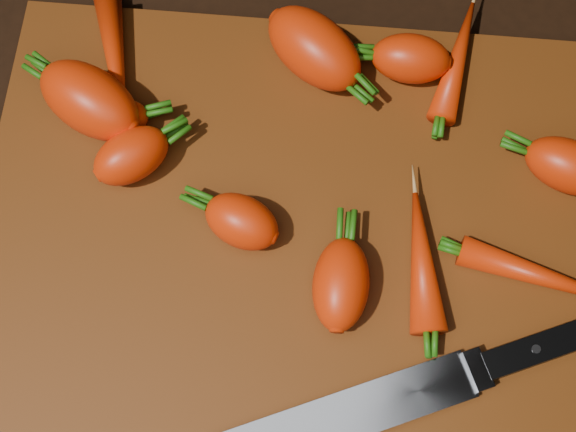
{
  "coord_description": "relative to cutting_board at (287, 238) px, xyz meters",
  "views": [
    {
      "loc": [
        0.02,
        -0.2,
        0.62
      ],
      "look_at": [
        0.0,
        0.01,
        0.03
      ],
      "focal_mm": 50.0,
      "sensor_mm": 36.0,
      "label": 1
    }
  ],
  "objects": [
    {
      "name": "ground",
      "position": [
        0.0,
        0.0,
        -0.01
      ],
      "size": [
        2.0,
        2.0,
        0.01
      ],
      "primitive_type": "cube",
      "color": "black"
    },
    {
      "name": "carrot_6",
      "position": [
        0.22,
        0.07,
        0.03
      ],
      "size": [
        0.08,
        0.07,
        0.04
      ],
      "primitive_type": "ellipsoid",
      "rotation": [
        0.0,
        0.0,
        2.78
      ],
      "color": "red",
      "rests_on": "cutting_board"
    },
    {
      "name": "carrot_8",
      "position": [
        0.2,
        -0.02,
        0.02
      ],
      "size": [
        0.14,
        0.06,
        0.02
      ],
      "primitive_type": "ellipsoid",
      "rotation": [
        0.0,
        0.0,
        -0.25
      ],
      "color": "red",
      "rests_on": "cutting_board"
    },
    {
      "name": "carrot_1",
      "position": [
        -0.04,
        0.0,
        0.03
      ],
      "size": [
        0.07,
        0.06,
        0.04
      ],
      "primitive_type": "ellipsoid",
      "rotation": [
        0.0,
        0.0,
        2.75
      ],
      "color": "red",
      "rests_on": "cutting_board"
    },
    {
      "name": "carrot_5",
      "position": [
        -0.15,
        0.08,
        0.02
      ],
      "size": [
        0.06,
        0.05,
        0.03
      ],
      "primitive_type": "ellipsoid",
      "rotation": [
        0.0,
        0.0,
        0.34
      ],
      "color": "red",
      "rests_on": "cutting_board"
    },
    {
      "name": "carrot_4",
      "position": [
        0.09,
        0.16,
        0.03
      ],
      "size": [
        0.07,
        0.04,
        0.04
      ],
      "primitive_type": "ellipsoid",
      "rotation": [
        0.0,
        0.0,
        3.09
      ],
      "color": "red",
      "rests_on": "cutting_board"
    },
    {
      "name": "carrot_0",
      "position": [
        -0.13,
        0.05,
        0.03
      ],
      "size": [
        0.08,
        0.07,
        0.04
      ],
      "primitive_type": "ellipsoid",
      "rotation": [
        0.0,
        0.0,
        0.68
      ],
      "color": "red",
      "rests_on": "cutting_board"
    },
    {
      "name": "carrot_10",
      "position": [
        -0.17,
        0.09,
        0.03
      ],
      "size": [
        0.11,
        0.09,
        0.05
      ],
      "primitive_type": "ellipsoid",
      "rotation": [
        0.0,
        0.0,
        2.63
      ],
      "color": "red",
      "rests_on": "cutting_board"
    },
    {
      "name": "knife",
      "position": [
        0.07,
        -0.13,
        0.01
      ],
      "size": [
        0.31,
        0.16,
        0.02
      ],
      "rotation": [
        0.0,
        0.0,
        0.41
      ],
      "color": "gray",
      "rests_on": "cutting_board"
    },
    {
      "name": "carrot_3",
      "position": [
        0.04,
        -0.04,
        0.03
      ],
      "size": [
        0.05,
        0.07,
        0.04
      ],
      "primitive_type": "ellipsoid",
      "rotation": [
        0.0,
        0.0,
        1.54
      ],
      "color": "red",
      "rests_on": "cutting_board"
    },
    {
      "name": "carrot_11",
      "position": [
        -0.16,
        0.13,
        0.02
      ],
      "size": [
        0.06,
        0.14,
        0.02
      ],
      "primitive_type": "ellipsoid",
      "rotation": [
        0.0,
        0.0,
        4.98
      ],
      "color": "red",
      "rests_on": "cutting_board"
    },
    {
      "name": "cutting_board",
      "position": [
        0.0,
        0.0,
        0.0
      ],
      "size": [
        0.5,
        0.4,
        0.01
      ],
      "primitive_type": "cube",
      "color": "#5B2909",
      "rests_on": "ground"
    },
    {
      "name": "carrot_2",
      "position": [
        0.01,
        0.16,
        0.03
      ],
      "size": [
        0.11,
        0.1,
        0.05
      ],
      "primitive_type": "ellipsoid",
      "rotation": [
        0.0,
        0.0,
        -0.68
      ],
      "color": "red",
      "rests_on": "cutting_board"
    },
    {
      "name": "carrot_7",
      "position": [
        0.13,
        0.17,
        0.02
      ],
      "size": [
        0.05,
        0.12,
        0.02
      ],
      "primitive_type": "ellipsoid",
      "rotation": [
        0.0,
        0.0,
        1.35
      ],
      "color": "red",
      "rests_on": "cutting_board"
    },
    {
      "name": "carrot_9",
      "position": [
        0.11,
        -0.02,
        0.02
      ],
      "size": [
        0.04,
        0.11,
        0.03
      ],
      "primitive_type": "ellipsoid",
      "rotation": [
        0.0,
        0.0,
        1.7
      ],
      "color": "red",
      "rests_on": "cutting_board"
    }
  ]
}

